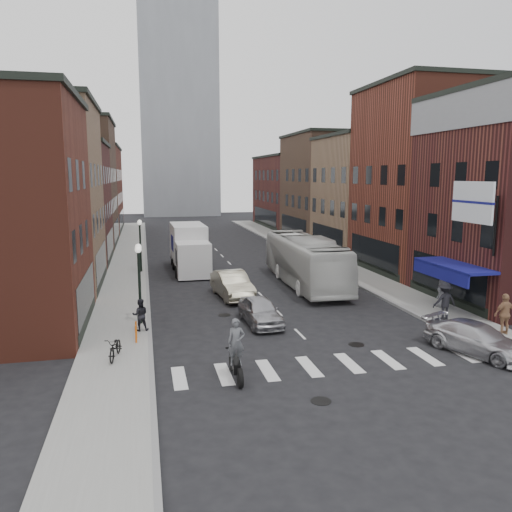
{
  "coord_description": "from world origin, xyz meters",
  "views": [
    {
      "loc": [
        -7.09,
        -20.85,
        7.49
      ],
      "look_at": [
        -0.97,
        6.23,
        2.98
      ],
      "focal_mm": 35.0,
      "sensor_mm": 36.0,
      "label": 1
    }
  ],
  "objects_px": {
    "motorcycle_rider": "(236,351)",
    "curb_car": "(477,339)",
    "ped_right_a": "(445,301)",
    "billboard_sign": "(474,204)",
    "transit_bus": "(305,261)",
    "ped_right_b": "(505,314)",
    "box_truck": "(190,249)",
    "sedan_left_far": "(232,285)",
    "bike_rack": "(136,332)",
    "sedan_left_near": "(260,311)",
    "streetlamp_near": "(139,269)",
    "streetlamp_far": "(140,236)",
    "ped_right_c": "(442,293)",
    "parked_bicycle": "(115,347)",
    "ped_left_solo": "(140,315)"
  },
  "relations": [
    {
      "from": "transit_bus",
      "to": "curb_car",
      "type": "height_order",
      "value": "transit_bus"
    },
    {
      "from": "ped_right_a",
      "to": "billboard_sign",
      "type": "bearing_deg",
      "value": 129.56
    },
    {
      "from": "curb_car",
      "to": "ped_right_b",
      "type": "distance_m",
      "value": 3.14
    },
    {
      "from": "ped_right_a",
      "to": "parked_bicycle",
      "type": "bearing_deg",
      "value": 7.66
    },
    {
      "from": "billboard_sign",
      "to": "curb_car",
      "type": "bearing_deg",
      "value": -119.67
    },
    {
      "from": "box_truck",
      "to": "sedan_left_far",
      "type": "distance_m",
      "value": 9.5
    },
    {
      "from": "box_truck",
      "to": "ped_right_a",
      "type": "height_order",
      "value": "box_truck"
    },
    {
      "from": "billboard_sign",
      "to": "sedan_left_far",
      "type": "xyz_separation_m",
      "value": [
        -10.47,
        8.33,
        -5.32
      ]
    },
    {
      "from": "sedan_left_near",
      "to": "sedan_left_far",
      "type": "bearing_deg",
      "value": 91.2
    },
    {
      "from": "transit_bus",
      "to": "ped_left_solo",
      "type": "relative_size",
      "value": 7.89
    },
    {
      "from": "transit_bus",
      "to": "sedan_left_far",
      "type": "xyz_separation_m",
      "value": [
        -5.53,
        -2.52,
        -0.89
      ]
    },
    {
      "from": "streetlamp_far",
      "to": "ped_right_c",
      "type": "xyz_separation_m",
      "value": [
        16.53,
        -14.56,
        -1.95
      ]
    },
    {
      "from": "motorcycle_rider",
      "to": "curb_car",
      "type": "bearing_deg",
      "value": 8.54
    },
    {
      "from": "streetlamp_near",
      "to": "sedan_left_far",
      "type": "bearing_deg",
      "value": 41.25
    },
    {
      "from": "bike_rack",
      "to": "curb_car",
      "type": "xyz_separation_m",
      "value": [
        14.1,
        -4.46,
        0.11
      ]
    },
    {
      "from": "parked_bicycle",
      "to": "bike_rack",
      "type": "bearing_deg",
      "value": 79.1
    },
    {
      "from": "sedan_left_far",
      "to": "ped_right_b",
      "type": "height_order",
      "value": "ped_right_b"
    },
    {
      "from": "sedan_left_near",
      "to": "sedan_left_far",
      "type": "height_order",
      "value": "sedan_left_far"
    },
    {
      "from": "streetlamp_near",
      "to": "billboard_sign",
      "type": "bearing_deg",
      "value": -12.35
    },
    {
      "from": "sedan_left_far",
      "to": "ped_right_b",
      "type": "bearing_deg",
      "value": -48.67
    },
    {
      "from": "sedan_left_near",
      "to": "ped_right_a",
      "type": "relative_size",
      "value": 2.12
    },
    {
      "from": "box_truck",
      "to": "transit_bus",
      "type": "relative_size",
      "value": 0.68
    },
    {
      "from": "streetlamp_far",
      "to": "ped_right_a",
      "type": "relative_size",
      "value": 2.14
    },
    {
      "from": "transit_bus",
      "to": "ped_right_b",
      "type": "xyz_separation_m",
      "value": [
        5.51,
        -12.89,
        -0.58
      ]
    },
    {
      "from": "transit_bus",
      "to": "curb_car",
      "type": "relative_size",
      "value": 2.69
    },
    {
      "from": "billboard_sign",
      "to": "streetlamp_far",
      "type": "height_order",
      "value": "billboard_sign"
    },
    {
      "from": "ped_left_solo",
      "to": "curb_car",
      "type": "bearing_deg",
      "value": 157.11
    },
    {
      "from": "curb_car",
      "to": "parked_bicycle",
      "type": "height_order",
      "value": "curb_car"
    },
    {
      "from": "bike_rack",
      "to": "transit_bus",
      "type": "height_order",
      "value": "transit_bus"
    },
    {
      "from": "bike_rack",
      "to": "streetlamp_far",
      "type": "bearing_deg",
      "value": 89.31
    },
    {
      "from": "parked_bicycle",
      "to": "billboard_sign",
      "type": "bearing_deg",
      "value": 14.24
    },
    {
      "from": "transit_bus",
      "to": "ped_right_a",
      "type": "distance_m",
      "value": 10.89
    },
    {
      "from": "motorcycle_rider",
      "to": "curb_car",
      "type": "relative_size",
      "value": 0.52
    },
    {
      "from": "transit_bus",
      "to": "curb_car",
      "type": "xyz_separation_m",
      "value": [
        2.86,
        -14.51,
        -1.04
      ]
    },
    {
      "from": "streetlamp_far",
      "to": "ped_right_a",
      "type": "bearing_deg",
      "value": -47.44
    },
    {
      "from": "streetlamp_far",
      "to": "billboard_sign",
      "type": "bearing_deg",
      "value": -47.59
    },
    {
      "from": "streetlamp_near",
      "to": "parked_bicycle",
      "type": "distance_m",
      "value": 5.38
    },
    {
      "from": "transit_bus",
      "to": "parked_bicycle",
      "type": "relative_size",
      "value": 6.98
    },
    {
      "from": "bike_rack",
      "to": "ped_right_b",
      "type": "relative_size",
      "value": 0.41
    },
    {
      "from": "streetlamp_far",
      "to": "ped_left_solo",
      "type": "xyz_separation_m",
      "value": [
        -0.01,
        -15.22,
        -1.99
      ]
    },
    {
      "from": "motorcycle_rider",
      "to": "ped_right_b",
      "type": "distance_m",
      "value": 13.25
    },
    {
      "from": "curb_car",
      "to": "motorcycle_rider",
      "type": "bearing_deg",
      "value": 159.87
    },
    {
      "from": "curb_car",
      "to": "ped_right_c",
      "type": "relative_size",
      "value": 2.77
    },
    {
      "from": "bike_rack",
      "to": "motorcycle_rider",
      "type": "relative_size",
      "value": 0.34
    },
    {
      "from": "box_truck",
      "to": "sedan_left_near",
      "type": "bearing_deg",
      "value": -82.85
    },
    {
      "from": "sedan_left_far",
      "to": "ped_right_a",
      "type": "xyz_separation_m",
      "value": [
        9.78,
        -7.49,
        0.3
      ]
    },
    {
      "from": "transit_bus",
      "to": "ped_left_solo",
      "type": "distance_m",
      "value": 14.0
    },
    {
      "from": "transit_bus",
      "to": "streetlamp_far",
      "type": "bearing_deg",
      "value": 150.65
    },
    {
      "from": "bike_rack",
      "to": "motorcycle_rider",
      "type": "bearing_deg",
      "value": -53.15
    },
    {
      "from": "transit_bus",
      "to": "sedan_left_near",
      "type": "relative_size",
      "value": 2.99
    }
  ]
}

